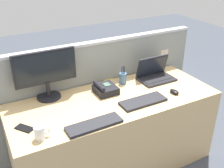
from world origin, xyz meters
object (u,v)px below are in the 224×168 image
Objects in this scene: keyboard_main at (94,125)px; coffee_mug at (40,133)px; pen_cup at (123,78)px; cell_phone_black_slab at (24,128)px; computer_mouse_right_hand at (174,92)px; laptop at (155,74)px; desk_phone at (105,89)px; keyboard_spare at (143,101)px; desktop_monitor at (46,71)px.

coffee_mug is at bearing 172.74° from keyboard_main.
cell_phone_black_slab is at bearing -163.37° from pen_cup.
computer_mouse_right_hand is at bearing -40.73° from cell_phone_black_slab.
coffee_mug reaches higher than computer_mouse_right_hand.
desk_phone is at bearing -177.37° from laptop.
keyboard_main reaches higher than cell_phone_black_slab.
keyboard_main is at bearing -6.04° from coffee_mug.
cell_phone_black_slab is (-0.99, -0.30, -0.05)m from pen_cup.
coffee_mug is at bearing -175.79° from keyboard_spare.
computer_mouse_right_hand is 0.50m from pen_cup.
pen_cup is at bearing 42.01° from keyboard_main.
desktop_monitor reaches higher than pen_cup.
coffee_mug is at bearing -178.58° from computer_mouse_right_hand.
desktop_monitor is at bearing 173.72° from pen_cup.
laptop is 1.30m from coffee_mug.
laptop is 0.33m from pen_cup.
coffee_mug is at bearing -153.37° from pen_cup.
desktop_monitor is 0.61m from coffee_mug.
laptop reaches higher than keyboard_spare.
laptop is (1.03, -0.14, -0.19)m from desktop_monitor.
keyboard_spare reaches higher than cell_phone_black_slab.
keyboard_main and keyboard_spare have the same top height.
desktop_monitor is 0.85m from keyboard_spare.
pen_cup is (-0.33, 0.06, -0.00)m from laptop.
desktop_monitor reaches higher than cell_phone_black_slab.
pen_cup is (-0.31, 0.39, 0.04)m from computer_mouse_right_hand.
laptop reaches higher than computer_mouse_right_hand.
cell_phone_black_slab is at bearing -127.53° from desktop_monitor.
coffee_mug is (-0.38, 0.04, 0.04)m from keyboard_main.
computer_mouse_right_hand is at bearing 3.30° from coffee_mug.
keyboard_spare is (0.20, -0.30, -0.03)m from desk_phone.
pen_cup is 1.71× the size of coffee_mug.
laptop is at bearing -26.50° from cell_phone_black_slab.
laptop is 0.97m from keyboard_main.
pen_cup is at bearing 126.42° from computer_mouse_right_hand.
pen_cup is (0.70, -0.08, -0.19)m from desktop_monitor.
desktop_monitor is 0.64m from keyboard_main.
pen_cup reaches higher than computer_mouse_right_hand.
desktop_monitor is at bearing 160.85° from desk_phone.
desktop_monitor is 1.24× the size of keyboard_main.
desk_phone is (-0.56, -0.03, -0.02)m from laptop.
pen_cup reaches higher than desk_phone.
desk_phone is at bearing 148.84° from computer_mouse_right_hand.
desk_phone is at bearing -21.13° from cell_phone_black_slab.
pen_cup is (0.03, 0.39, 0.05)m from keyboard_spare.
keyboard_spare is (0.50, 0.11, 0.00)m from keyboard_main.
desktop_monitor is at bearing 153.35° from computer_mouse_right_hand.
computer_mouse_right_hand is at bearing -29.27° from desk_phone.
cell_phone_black_slab is at bearing 154.77° from keyboard_main.
computer_mouse_right_hand is at bearing -93.91° from laptop.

